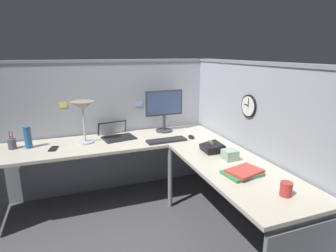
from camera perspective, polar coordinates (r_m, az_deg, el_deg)
The scene contains 19 objects.
ground_plane at distance 3.03m, azimuth -1.42°, elevation -18.23°, with size 6.80×6.80×0.00m, color #47474C.
cubicle_wall_back at distance 3.41m, azimuth -12.10°, elevation -0.04°, with size 2.57×0.12×1.58m.
cubicle_wall_right at distance 2.85m, azimuth 17.08°, elevation -3.39°, with size 0.12×2.37×1.58m.
desk at distance 2.65m, azimuth -4.18°, elevation -7.86°, with size 2.35×2.15×0.73m.
monitor at distance 3.28m, azimuth -0.82°, elevation 3.83°, with size 0.46×0.20×0.50m.
laptop at distance 3.20m, azimuth -10.71°, elevation -1.71°, with size 0.40×0.43×0.22m.
keyboard at distance 2.98m, azimuth -0.31°, elevation -2.98°, with size 0.43×0.14×0.02m, color #232326.
computer_mouse at distance 3.09m, azimuth 4.82°, elevation -2.22°, with size 0.06×0.10×0.03m, color black.
desk_lamp_dome at distance 2.97m, azimuth -17.20°, elevation 3.34°, with size 0.24×0.24×0.44m.
pen_cup at distance 3.14m, azimuth -29.54°, elevation -3.22°, with size 0.08×0.08×0.18m.
cell_phone at distance 2.97m, azimuth -22.61°, elevation -4.34°, with size 0.07×0.14×0.01m, color black.
thermos_flask at distance 3.08m, azimuth -27.00°, elevation -2.10°, with size 0.07×0.07×0.22m, color #26598C.
office_phone at distance 2.70m, azimuth 9.15°, elevation -4.50°, with size 0.20×0.21×0.11m.
book_stack at distance 2.27m, azimuth 15.29°, elevation -9.24°, with size 0.32×0.26×0.04m.
coffee_mug at distance 2.05m, azimuth 23.22°, elevation -11.89°, with size 0.08×0.08×0.10m, color #B2332D.
tissue_box at distance 2.53m, azimuth 12.66°, elevation -5.84°, with size 0.12×0.12×0.09m, color #8CAD99.
wall_clock at distance 2.75m, azimuth 16.42°, elevation 3.97°, with size 0.04×0.22×0.22m.
pinned_note_leftmost at distance 3.37m, azimuth -5.97°, elevation 4.56°, with size 0.09×0.00×0.06m, color #99B7E5.
pinned_note_middle at distance 3.27m, azimuth -20.85°, elevation 4.10°, with size 0.08×0.00×0.07m, color #EAD84C.
Camera 1 is at (-0.81, -2.40, 1.66)m, focal length 29.48 mm.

